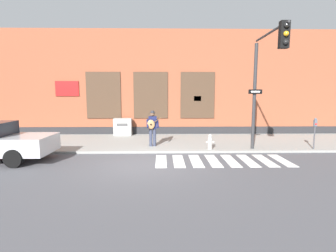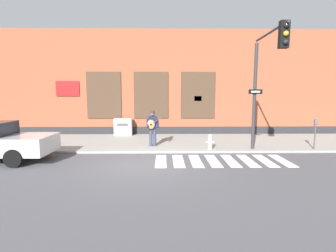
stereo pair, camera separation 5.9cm
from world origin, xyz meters
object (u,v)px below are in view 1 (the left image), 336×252
object	(u,v)px
traffic_light	(265,71)
parking_meter	(315,129)
busker	(152,126)
fire_hydrant	(210,142)
utility_box	(123,127)

from	to	relation	value
traffic_light	parking_meter	xyz separation A→B (m)	(2.80, 1.07, -2.48)
busker	fire_hydrant	world-z (taller)	busker
traffic_light	parking_meter	bearing A→B (deg)	20.89
fire_hydrant	utility_box	bearing A→B (deg)	138.63
fire_hydrant	traffic_light	bearing A→B (deg)	-30.72
traffic_light	utility_box	world-z (taller)	traffic_light
busker	parking_meter	xyz separation A→B (m)	(7.37, -0.80, -0.03)
busker	parking_meter	bearing A→B (deg)	-6.19
traffic_light	fire_hydrant	world-z (taller)	traffic_light
busker	fire_hydrant	xyz separation A→B (m)	(2.64, -0.72, -0.63)
parking_meter	fire_hydrant	bearing A→B (deg)	179.02
traffic_light	utility_box	distance (m)	8.78
parking_meter	utility_box	distance (m)	10.15
parking_meter	utility_box	bearing A→B (deg)	156.24
traffic_light	fire_hydrant	distance (m)	3.82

